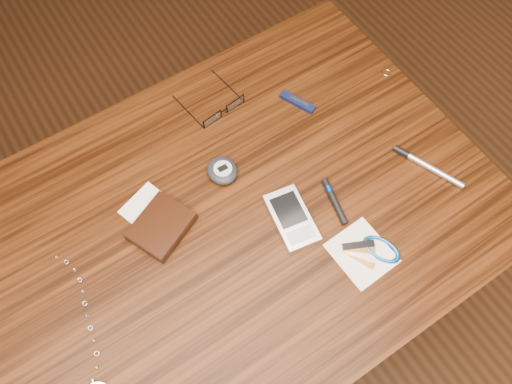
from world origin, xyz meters
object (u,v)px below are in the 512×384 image
Objects in this scene: eyeglasses at (222,110)px; pedometer at (222,170)px; notepad_keys at (372,251)px; silver_pen at (423,163)px; pocket_knife at (297,102)px; wallet_and_card at (161,226)px; pda_phone at (292,218)px; desk at (229,240)px.

pedometer is (-0.07, -0.12, 0.00)m from eyeglasses.
notepad_keys is at bearing -80.81° from eyeglasses.
pocket_knife is at bearing 114.92° from silver_pen.
pedometer is at bearing -121.19° from eyeglasses.
pedometer is 0.31m from notepad_keys.
eyeglasses is at bearing 58.81° from pedometer.
wallet_and_card is 0.38m from notepad_keys.
eyeglasses is at bearing 85.99° from pda_phone.
eyeglasses is 0.14m from pedometer.
wallet_and_card reaches higher than pocket_knife.
silver_pen is (0.26, -0.32, -0.00)m from eyeglasses.
eyeglasses is at bearing 129.31° from silver_pen.
eyeglasses is 0.28m from pda_phone.
pocket_knife is (0.22, 0.06, -0.01)m from pedometer.
eyeglasses is 0.41m from notepad_keys.
pda_phone is at bearing -70.55° from pedometer.
eyeglasses is (0.12, 0.21, 0.11)m from desk.
pda_phone is at bearing 171.20° from silver_pen.
wallet_and_card reaches higher than pda_phone.
pedometer reaches higher than wallet_and_card.
wallet_and_card is 1.33× the size of eyeglasses.
pda_phone reaches higher than pocket_knife.
wallet_and_card reaches higher than desk.
notepad_keys is (0.29, -0.24, -0.01)m from wallet_and_card.
pda_phone is at bearing -33.13° from desk.
pda_phone is at bearing -29.42° from wallet_and_card.
notepad_keys is at bearing -56.62° from pda_phone.
pocket_knife is at bearing 52.27° from pda_phone.
pda_phone is 1.89× the size of pedometer.
pocket_knife is (0.26, 0.14, 0.11)m from desk.
wallet_and_card is 2.38× the size of pedometer.
pda_phone is 0.15m from notepad_keys.
pedometer reaches higher than notepad_keys.
wallet_and_card is 0.28m from eyeglasses.
desk is 0.27m from eyeglasses.
pedometer is at bearing 109.45° from pda_phone.
pedometer is (0.05, 0.09, 0.11)m from desk.
wallet_and_card is at bearing 154.37° from desk.
silver_pen is (0.38, -0.11, 0.11)m from desk.
pedometer is 0.48× the size of silver_pen.
notepad_keys reaches higher than desk.
pedometer reaches higher than desk.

